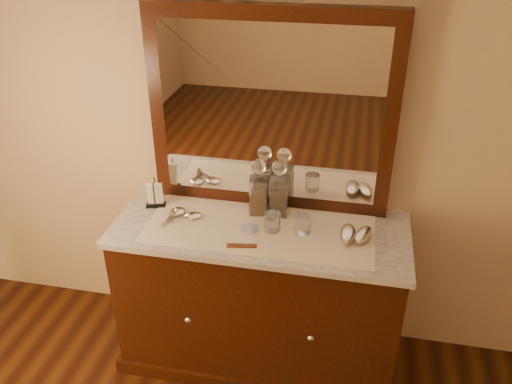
# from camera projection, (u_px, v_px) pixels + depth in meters

# --- Properties ---
(dresser_cabinet) EXTENTS (1.40, 0.55, 0.82)m
(dresser_cabinet) POSITION_uv_depth(u_px,v_px,m) (260.00, 297.00, 2.77)
(dresser_cabinet) COLOR black
(dresser_cabinet) RESTS_ON floor
(dresser_plinth) EXTENTS (1.46, 0.59, 0.08)m
(dresser_plinth) POSITION_uv_depth(u_px,v_px,m) (260.00, 347.00, 2.95)
(dresser_plinth) COLOR black
(dresser_plinth) RESTS_ON floor
(knob_left) EXTENTS (0.04, 0.04, 0.04)m
(knob_left) POSITION_uv_depth(u_px,v_px,m) (188.00, 320.00, 2.56)
(knob_left) COLOR silver
(knob_left) RESTS_ON dresser_cabinet
(knob_right) EXTENTS (0.04, 0.04, 0.04)m
(knob_right) POSITION_uv_depth(u_px,v_px,m) (311.00, 338.00, 2.45)
(knob_right) COLOR silver
(knob_right) RESTS_ON dresser_cabinet
(marble_top) EXTENTS (1.44, 0.59, 0.03)m
(marble_top) POSITION_uv_depth(u_px,v_px,m) (260.00, 229.00, 2.56)
(marble_top) COLOR white
(marble_top) RESTS_ON dresser_cabinet
(mirror_frame) EXTENTS (1.20, 0.08, 1.00)m
(mirror_frame) POSITION_uv_depth(u_px,v_px,m) (271.00, 112.00, 2.52)
(mirror_frame) COLOR black
(mirror_frame) RESTS_ON marble_top
(mirror_glass) EXTENTS (1.06, 0.01, 0.86)m
(mirror_glass) POSITION_uv_depth(u_px,v_px,m) (269.00, 115.00, 2.49)
(mirror_glass) COLOR white
(mirror_glass) RESTS_ON marble_top
(lace_runner) EXTENTS (1.10, 0.45, 0.00)m
(lace_runner) POSITION_uv_depth(u_px,v_px,m) (259.00, 229.00, 2.53)
(lace_runner) COLOR white
(lace_runner) RESTS_ON marble_top
(pin_dish) EXTENTS (0.10, 0.10, 0.01)m
(pin_dish) POSITION_uv_depth(u_px,v_px,m) (249.00, 229.00, 2.52)
(pin_dish) COLOR white
(pin_dish) RESTS_ON lace_runner
(comb) EXTENTS (0.14, 0.05, 0.01)m
(comb) POSITION_uv_depth(u_px,v_px,m) (242.00, 246.00, 2.40)
(comb) COLOR brown
(comb) RESTS_ON lace_runner
(napkin_rack) EXTENTS (0.11, 0.09, 0.15)m
(napkin_rack) POSITION_uv_depth(u_px,v_px,m) (155.00, 195.00, 2.70)
(napkin_rack) COLOR black
(napkin_rack) RESTS_ON marble_top
(decanter_left) EXTENTS (0.10, 0.10, 0.30)m
(decanter_left) POSITION_uv_depth(u_px,v_px,m) (258.00, 193.00, 2.61)
(decanter_left) COLOR #8A5814
(decanter_left) RESTS_ON lace_runner
(decanter_right) EXTENTS (0.10, 0.10, 0.30)m
(decanter_right) POSITION_uv_depth(u_px,v_px,m) (279.00, 194.00, 2.60)
(decanter_right) COLOR #8A5814
(decanter_right) RESTS_ON lace_runner
(brush_near) EXTENTS (0.07, 0.16, 0.04)m
(brush_near) POSITION_uv_depth(u_px,v_px,m) (348.00, 235.00, 2.45)
(brush_near) COLOR #9C7F5F
(brush_near) RESTS_ON lace_runner
(brush_far) EXTENTS (0.10, 0.17, 0.04)m
(brush_far) POSITION_uv_depth(u_px,v_px,m) (363.00, 236.00, 2.44)
(brush_far) COLOR #9C7F5F
(brush_far) RESTS_ON lace_runner
(hand_mirror_outer) EXTENTS (0.09, 0.20, 0.02)m
(hand_mirror_outer) POSITION_uv_depth(u_px,v_px,m) (175.00, 213.00, 2.64)
(hand_mirror_outer) COLOR silver
(hand_mirror_outer) RESTS_ON lace_runner
(hand_mirror_inner) EXTENTS (0.19, 0.16, 0.02)m
(hand_mirror_inner) POSITION_uv_depth(u_px,v_px,m) (189.00, 217.00, 2.61)
(hand_mirror_inner) COLOR silver
(hand_mirror_inner) RESTS_ON lace_runner
(tumblers) EXTENTS (0.22, 0.09, 0.09)m
(tumblers) POSITION_uv_depth(u_px,v_px,m) (287.00, 223.00, 2.49)
(tumblers) COLOR white
(tumblers) RESTS_ON lace_runner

